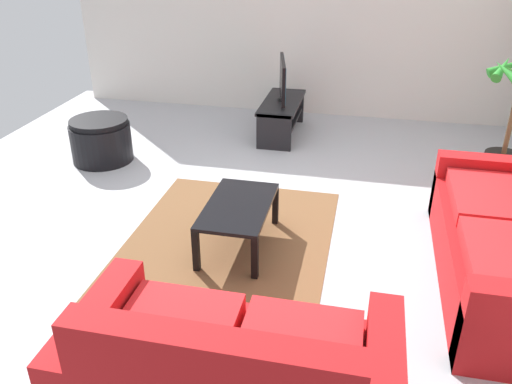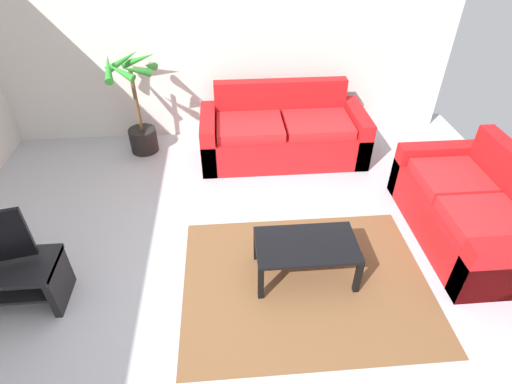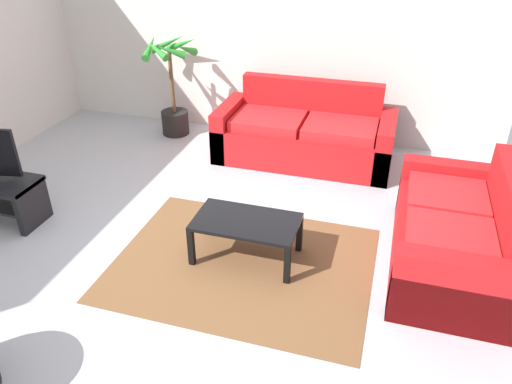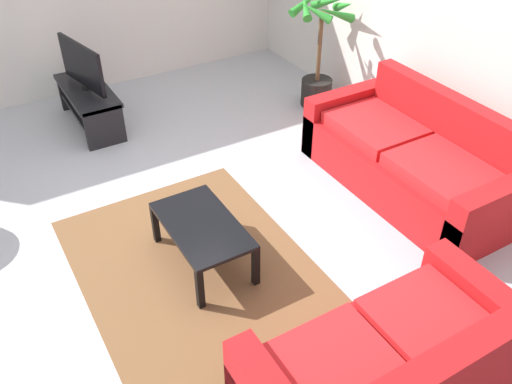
{
  "view_description": "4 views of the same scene",
  "coord_description": "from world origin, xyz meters",
  "views": [
    {
      "loc": [
        4.19,
        1.15,
        2.42
      ],
      "look_at": [
        0.5,
        0.33,
        0.48
      ],
      "focal_mm": 36.92,
      "sensor_mm": 36.0,
      "label": 1
    },
    {
      "loc": [
        -0.07,
        -2.25,
        2.85
      ],
      "look_at": [
        0.17,
        0.64,
        0.64
      ],
      "focal_mm": 28.13,
      "sensor_mm": 36.0,
      "label": 2
    },
    {
      "loc": [
        1.66,
        -3.1,
        2.68
      ],
      "look_at": [
        0.57,
        0.52,
        0.49
      ],
      "focal_mm": 34.45,
      "sensor_mm": 36.0,
      "label": 3
    },
    {
      "loc": [
        3.54,
        -1.06,
        3.05
      ],
      "look_at": [
        0.63,
        0.65,
        0.55
      ],
      "focal_mm": 38.27,
      "sensor_mm": 36.0,
      "label": 4
    }
  ],
  "objects": [
    {
      "name": "wall_back",
      "position": [
        0.0,
        3.0,
        1.35
      ],
      "size": [
        6.0,
        0.06,
        2.7
      ],
      "primitive_type": "cube",
      "color": "silver",
      "rests_on": "ground"
    },
    {
      "name": "potted_palm",
      "position": [
        -1.19,
        2.56,
        0.56
      ],
      "size": [
        0.66,
        0.66,
        1.3
      ],
      "color": "black",
      "rests_on": "ground"
    },
    {
      "name": "coffee_table",
      "position": [
        0.58,
        0.2,
        0.33
      ],
      "size": [
        0.89,
        0.51,
        0.39
      ],
      "color": "black",
      "rests_on": "ground"
    },
    {
      "name": "couch_main",
      "position": [
        0.65,
        2.28,
        0.3
      ],
      "size": [
        2.08,
        0.9,
        0.9
      ],
      "color": "red",
      "rests_on": "ground"
    },
    {
      "name": "ground_plane",
      "position": [
        0.0,
        0.0,
        0.0
      ],
      "size": [
        6.6,
        6.6,
        0.0
      ],
      "primitive_type": "plane",
      "color": "#B2B2B7"
    },
    {
      "name": "couch_loveseat",
      "position": [
        2.28,
        0.6,
        0.3
      ],
      "size": [
        0.9,
        1.69,
        0.9
      ],
      "color": "red",
      "rests_on": "ground"
    },
    {
      "name": "area_rug",
      "position": [
        0.58,
        0.1,
        0.0
      ],
      "size": [
        2.2,
        1.7,
        0.01
      ],
      "primitive_type": "cube",
      "color": "brown",
      "rests_on": "ground"
    }
  ]
}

